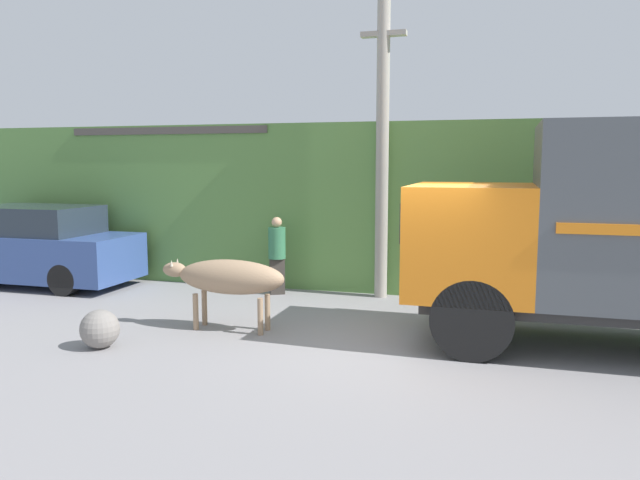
{
  "coord_description": "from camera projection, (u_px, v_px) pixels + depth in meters",
  "views": [
    {
      "loc": [
        1.49,
        -9.05,
        2.75
      ],
      "look_at": [
        -1.31,
        0.41,
        1.51
      ],
      "focal_mm": 35.0,
      "sensor_mm": 36.0,
      "label": 1
    }
  ],
  "objects": [
    {
      "name": "ground_plane",
      "position": [
        396.0,
        346.0,
        9.38
      ],
      "size": [
        60.0,
        60.0,
        0.0
      ],
      "primitive_type": "plane",
      "color": "gray"
    },
    {
      "name": "hillside_embankment",
      "position": [
        442.0,
        201.0,
        15.42
      ],
      "size": [
        32.0,
        6.06,
        3.57
      ],
      "color": "#568442",
      "rests_on": "ground_plane"
    },
    {
      "name": "building_backdrop",
      "position": [
        196.0,
        201.0,
        15.44
      ],
      "size": [
        4.85,
        2.7,
        3.53
      ],
      "color": "#8CC69E",
      "rests_on": "ground_plane"
    },
    {
      "name": "cargo_truck",
      "position": [
        640.0,
        228.0,
        8.83
      ],
      "size": [
        6.08,
        2.44,
        3.31
      ],
      "rotation": [
        0.0,
        0.0,
        -0.0
      ],
      "color": "#2D2D2D",
      "rests_on": "ground_plane"
    },
    {
      "name": "brown_cow",
      "position": [
        229.0,
        278.0,
        10.18
      ],
      "size": [
        2.16,
        0.57,
        1.17
      ],
      "rotation": [
        0.0,
        0.0,
        -0.05
      ],
      "color": "#9E7F60",
      "rests_on": "ground_plane"
    },
    {
      "name": "parked_suv",
      "position": [
        32.0,
        247.0,
        13.96
      ],
      "size": [
        4.76,
        1.84,
        1.78
      ],
      "rotation": [
        0.0,
        0.0,
        -0.06
      ],
      "color": "#334C8C",
      "rests_on": "ground_plane"
    },
    {
      "name": "pedestrian_on_hill",
      "position": [
        277.0,
        252.0,
        12.96
      ],
      "size": [
        0.48,
        0.48,
        1.62
      ],
      "rotation": [
        0.0,
        0.0,
        3.63
      ],
      "color": "#38332D",
      "rests_on": "ground_plane"
    },
    {
      "name": "utility_pole",
      "position": [
        382.0,
        146.0,
        12.42
      ],
      "size": [
        0.9,
        0.26,
        5.94
      ],
      "color": "#9E998E",
      "rests_on": "ground_plane"
    },
    {
      "name": "roadside_rock",
      "position": [
        100.0,
        329.0,
        9.24
      ],
      "size": [
        0.58,
        0.58,
        0.58
      ],
      "color": "gray",
      "rests_on": "ground_plane"
    }
  ]
}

